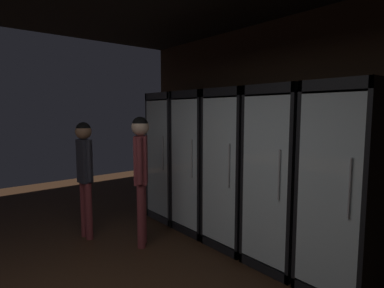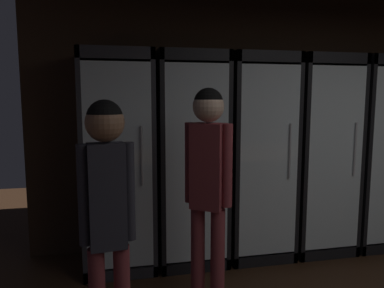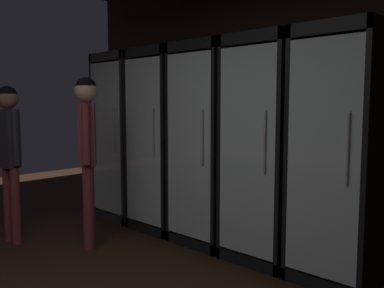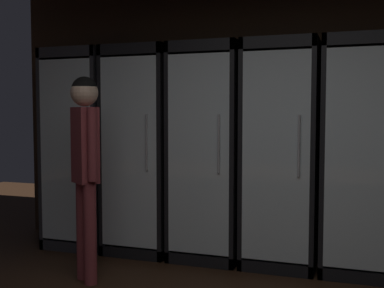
% 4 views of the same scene
% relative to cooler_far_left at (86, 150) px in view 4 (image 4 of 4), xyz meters
% --- Properties ---
extents(wall_back, '(6.00, 0.06, 2.80)m').
position_rel_cooler_far_left_xyz_m(wall_back, '(2.13, 0.33, 0.43)').
color(wall_back, '#382619').
rests_on(wall_back, ground).
extents(cooler_far_left, '(0.63, 0.68, 1.98)m').
position_rel_cooler_far_left_xyz_m(cooler_far_left, '(0.00, 0.00, 0.00)').
color(cooler_far_left, '#2B2B30').
rests_on(cooler_far_left, ground).
extents(cooler_left, '(0.63, 0.68, 1.98)m').
position_rel_cooler_far_left_xyz_m(cooler_left, '(0.67, -0.00, 0.00)').
color(cooler_left, black).
rests_on(cooler_left, ground).
extents(cooler_center, '(0.63, 0.68, 1.98)m').
position_rel_cooler_far_left_xyz_m(cooler_center, '(1.34, 0.00, 0.00)').
color(cooler_center, black).
rests_on(cooler_center, ground).
extents(cooler_right, '(0.63, 0.68, 1.98)m').
position_rel_cooler_far_left_xyz_m(cooler_right, '(2.00, -0.00, -0.00)').
color(cooler_right, black).
rests_on(cooler_right, ground).
extents(cooler_far_right, '(0.63, 0.68, 1.98)m').
position_rel_cooler_far_left_xyz_m(cooler_far_right, '(2.67, 0.00, 0.00)').
color(cooler_far_right, black).
rests_on(cooler_far_right, ground).
extents(shopper_near, '(0.30, 0.25, 1.64)m').
position_rel_cooler_far_left_xyz_m(shopper_near, '(0.60, -1.00, 0.07)').
color(shopper_near, brown).
rests_on(shopper_near, ground).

